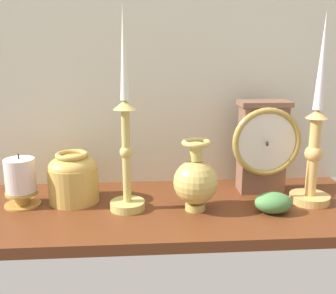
% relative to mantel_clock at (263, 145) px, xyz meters
% --- Properties ---
extents(ground_plane, '(1.00, 0.36, 0.02)m').
position_rel_mantel_clock_xyz_m(ground_plane, '(-0.27, -0.08, -0.13)').
color(ground_plane, '#602F17').
extents(back_wall, '(1.20, 0.02, 0.65)m').
position_rel_mantel_clock_xyz_m(back_wall, '(-0.27, 0.11, 0.20)').
color(back_wall, silver).
rests_on(back_wall, ground_plane).
extents(mantel_clock, '(0.17, 0.10, 0.23)m').
position_rel_mantel_clock_xyz_m(mantel_clock, '(0.00, 0.00, 0.00)').
color(mantel_clock, brown).
rests_on(mantel_clock, ground_plane).
extents(candlestick_tall_left, '(0.08, 0.08, 0.44)m').
position_rel_mantel_clock_xyz_m(candlestick_tall_left, '(-0.33, -0.09, 0.03)').
color(candlestick_tall_left, tan).
rests_on(candlestick_tall_left, ground_plane).
extents(candlestick_tall_center, '(0.09, 0.09, 0.43)m').
position_rel_mantel_clock_xyz_m(candlestick_tall_center, '(0.09, -0.08, 0.02)').
color(candlestick_tall_center, tan).
rests_on(candlestick_tall_center, ground_plane).
extents(brass_vase_bulbous, '(0.10, 0.10, 0.16)m').
position_rel_mantel_clock_xyz_m(brass_vase_bulbous, '(-0.18, -0.10, -0.05)').
color(brass_vase_bulbous, tan).
rests_on(brass_vase_bulbous, ground_plane).
extents(brass_vase_jar, '(0.12, 0.12, 0.12)m').
position_rel_mantel_clock_xyz_m(brass_vase_jar, '(-0.46, -0.03, -0.06)').
color(brass_vase_jar, tan).
rests_on(brass_vase_jar, ground_plane).
extents(pillar_candle_front, '(0.08, 0.08, 0.12)m').
position_rel_mantel_clock_xyz_m(pillar_candle_front, '(-0.58, -0.05, -0.06)').
color(pillar_candle_front, '#BC8E3B').
rests_on(pillar_candle_front, ground_plane).
extents(ivy_sprig, '(0.08, 0.06, 0.05)m').
position_rel_mantel_clock_xyz_m(ivy_sprig, '(-0.01, -0.13, -0.10)').
color(ivy_sprig, '#498244').
rests_on(ivy_sprig, ground_plane).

